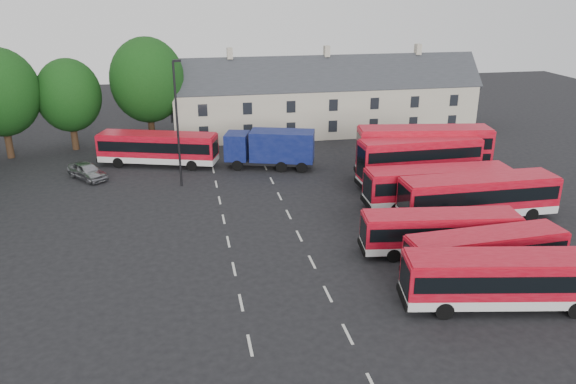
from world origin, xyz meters
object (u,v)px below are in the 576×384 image
object	(u,v)px
bus_dd_south	(419,160)
bus_row_a	(506,277)
lamppost	(177,121)
box_truck	(271,147)
silver_car	(87,171)

from	to	relation	value
bus_dd_south	bus_row_a	bearing A→B (deg)	-100.27
bus_row_a	lamppost	distance (m)	29.12
box_truck	lamppost	bearing A→B (deg)	-140.60
bus_row_a	box_truck	bearing A→B (deg)	117.62
bus_dd_south	silver_car	xyz separation A→B (m)	(-28.57, 7.52, -1.69)
bus_row_a	silver_car	xyz separation A→B (m)	(-25.41, 26.68, -1.10)
silver_car	bus_row_a	bearing A→B (deg)	-85.40
box_truck	silver_car	world-z (taller)	box_truck
bus_dd_south	box_truck	size ratio (longest dim) A/B	1.20
bus_row_a	box_truck	world-z (taller)	box_truck
lamppost	box_truck	bearing A→B (deg)	22.48
bus_dd_south	lamppost	bearing A→B (deg)	167.60
bus_row_a	silver_car	bearing A→B (deg)	143.59
bus_row_a	lamppost	bearing A→B (deg)	136.24
bus_row_a	bus_dd_south	xyz separation A→B (m)	(3.16, 19.16, 0.59)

